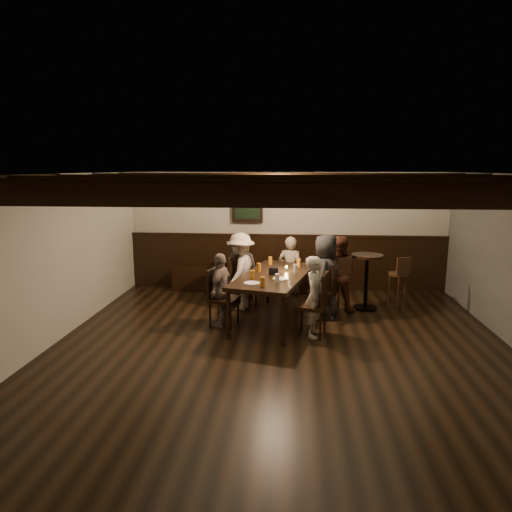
# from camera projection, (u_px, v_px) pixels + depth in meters

# --- Properties ---
(room) EXTENTS (7.00, 7.00, 7.00)m
(room) POSITION_uv_depth(u_px,v_px,m) (269.00, 248.00, 8.18)
(room) COLOR black
(room) RESTS_ON ground
(dining_table) EXTENTS (1.42, 2.28, 0.79)m
(dining_table) POSITION_uv_depth(u_px,v_px,m) (274.00, 278.00, 7.37)
(dining_table) COLOR black
(dining_table) RESTS_ON floor
(chair_left_near) EXTENTS (0.52, 0.52, 0.94)m
(chair_left_near) POSITION_uv_depth(u_px,v_px,m) (242.00, 293.00, 8.10)
(chair_left_near) COLOR black
(chair_left_near) RESTS_ON floor
(chair_left_far) EXTENTS (0.51, 0.51, 0.92)m
(chair_left_far) POSITION_uv_depth(u_px,v_px,m) (223.00, 308.00, 7.26)
(chair_left_far) COLOR black
(chair_left_far) RESTS_ON floor
(chair_right_near) EXTENTS (0.52, 0.52, 0.95)m
(chair_right_near) POSITION_uv_depth(u_px,v_px,m) (323.00, 301.00, 7.65)
(chair_right_near) COLOR black
(chair_right_near) RESTS_ON floor
(chair_right_far) EXTENTS (0.53, 0.53, 0.97)m
(chair_right_far) POSITION_uv_depth(u_px,v_px,m) (312.00, 317.00, 6.81)
(chair_right_far) COLOR black
(chair_right_far) RESTS_ON floor
(person_bench_left) EXTENTS (0.71, 0.55, 1.30)m
(person_bench_left) POSITION_uv_depth(u_px,v_px,m) (241.00, 268.00, 8.50)
(person_bench_left) COLOR #28282B
(person_bench_left) RESTS_ON floor
(person_bench_centre) EXTENTS (0.52, 0.40, 1.26)m
(person_bench_centre) POSITION_uv_depth(u_px,v_px,m) (290.00, 270.00, 8.37)
(person_bench_centre) COLOR gray
(person_bench_centre) RESTS_ON floor
(person_bench_right) EXTENTS (0.75, 0.64, 1.34)m
(person_bench_right) POSITION_uv_depth(u_px,v_px,m) (338.00, 274.00, 7.95)
(person_bench_right) COLOR #4D271A
(person_bench_right) RESTS_ON floor
(person_left_near) EXTENTS (0.70, 0.98, 1.37)m
(person_left_near) POSITION_uv_depth(u_px,v_px,m) (241.00, 271.00, 8.03)
(person_left_near) COLOR #B4A498
(person_left_near) RESTS_ON floor
(person_left_far) EXTENTS (0.44, 0.74, 1.18)m
(person_left_far) POSITION_uv_depth(u_px,v_px,m) (221.00, 290.00, 7.21)
(person_left_far) COLOR gray
(person_left_far) RESTS_ON floor
(person_right_near) EXTENTS (0.60, 0.78, 1.42)m
(person_right_near) POSITION_uv_depth(u_px,v_px,m) (325.00, 276.00, 7.56)
(person_right_near) COLOR black
(person_right_near) RESTS_ON floor
(person_right_far) EXTENTS (0.39, 0.50, 1.22)m
(person_right_far) POSITION_uv_depth(u_px,v_px,m) (315.00, 297.00, 6.75)
(person_right_far) COLOR #B9AE9C
(person_right_far) RESTS_ON floor
(pint_a) EXTENTS (0.07, 0.07, 0.14)m
(pint_a) POSITION_uv_depth(u_px,v_px,m) (270.00, 261.00, 8.09)
(pint_a) COLOR #BF7219
(pint_a) RESTS_ON dining_table
(pint_b) EXTENTS (0.07, 0.07, 0.14)m
(pint_b) POSITION_uv_depth(u_px,v_px,m) (299.00, 263.00, 7.88)
(pint_b) COLOR #BF7219
(pint_b) RESTS_ON dining_table
(pint_c) EXTENTS (0.07, 0.07, 0.14)m
(pint_c) POSITION_uv_depth(u_px,v_px,m) (259.00, 267.00, 7.53)
(pint_c) COLOR #BF7219
(pint_c) RESTS_ON dining_table
(pint_d) EXTENTS (0.07, 0.07, 0.14)m
(pint_d) POSITION_uv_depth(u_px,v_px,m) (296.00, 269.00, 7.44)
(pint_d) COLOR silver
(pint_d) RESTS_ON dining_table
(pint_e) EXTENTS (0.07, 0.07, 0.14)m
(pint_e) POSITION_uv_depth(u_px,v_px,m) (253.00, 275.00, 7.00)
(pint_e) COLOR #BF7219
(pint_e) RESTS_ON dining_table
(pint_f) EXTENTS (0.07, 0.07, 0.14)m
(pint_f) POSITION_uv_depth(u_px,v_px,m) (277.00, 278.00, 6.77)
(pint_f) COLOR silver
(pint_f) RESTS_ON dining_table
(pint_g) EXTENTS (0.07, 0.07, 0.14)m
(pint_g) POSITION_uv_depth(u_px,v_px,m) (263.00, 282.00, 6.59)
(pint_g) COLOR #BF7219
(pint_g) RESTS_ON dining_table
(plate_near) EXTENTS (0.24, 0.24, 0.01)m
(plate_near) POSITION_uv_depth(u_px,v_px,m) (252.00, 283.00, 6.75)
(plate_near) COLOR white
(plate_near) RESTS_ON dining_table
(plate_far) EXTENTS (0.24, 0.24, 0.01)m
(plate_far) POSITION_uv_depth(u_px,v_px,m) (280.00, 279.00, 7.02)
(plate_far) COLOR white
(plate_far) RESTS_ON dining_table
(condiment_caddy) EXTENTS (0.15, 0.10, 0.12)m
(condiment_caddy) POSITION_uv_depth(u_px,v_px,m) (274.00, 271.00, 7.30)
(condiment_caddy) COLOR black
(condiment_caddy) RESTS_ON dining_table
(candle) EXTENTS (0.05, 0.05, 0.05)m
(candle) POSITION_uv_depth(u_px,v_px,m) (286.00, 269.00, 7.60)
(candle) COLOR beige
(candle) RESTS_ON dining_table
(high_top_table) EXTENTS (0.56, 0.56, 0.99)m
(high_top_table) POSITION_uv_depth(u_px,v_px,m) (367.00, 273.00, 8.04)
(high_top_table) COLOR black
(high_top_table) RESTS_ON floor
(bar_stool_left) EXTENTS (0.36, 0.37, 1.00)m
(bar_stool_left) POSITION_uv_depth(u_px,v_px,m) (339.00, 291.00, 7.94)
(bar_stool_left) COLOR #382112
(bar_stool_left) RESTS_ON floor
(bar_stool_right) EXTENTS (0.35, 0.36, 1.00)m
(bar_stool_right) POSITION_uv_depth(u_px,v_px,m) (397.00, 292.00, 7.90)
(bar_stool_right) COLOR #382112
(bar_stool_right) RESTS_ON floor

